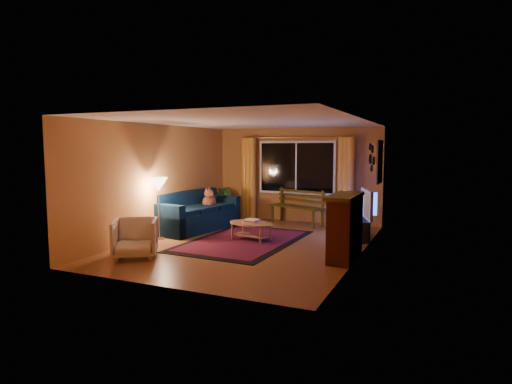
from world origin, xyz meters
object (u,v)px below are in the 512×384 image
at_px(bench, 296,216).
at_px(coffee_table, 251,232).
at_px(sofa, 197,211).
at_px(tv_console, 361,228).
at_px(floor_lamp, 159,209).
at_px(armchair, 135,236).

distance_m(bench, coffee_table, 2.24).
xyz_separation_m(bench, sofa, (-1.98, -1.64, 0.23)).
bearing_deg(tv_console, floor_lamp, -166.82).
relative_size(bench, floor_lamp, 1.15).
xyz_separation_m(sofa, coffee_table, (1.71, -0.58, -0.26)).
distance_m(bench, tv_console, 2.11).
xyz_separation_m(sofa, floor_lamp, (-0.17, -1.26, 0.20)).
relative_size(bench, coffee_table, 1.42).
xyz_separation_m(floor_lamp, tv_console, (3.98, 1.85, -0.44)).
xyz_separation_m(coffee_table, tv_console, (2.10, 1.16, 0.03)).
bearing_deg(coffee_table, sofa, 161.25).
distance_m(armchair, floor_lamp, 1.55).
relative_size(sofa, floor_lamp, 1.71).
xyz_separation_m(bench, floor_lamp, (-2.15, -2.91, 0.43)).
height_order(bench, floor_lamp, floor_lamp).
bearing_deg(coffee_table, floor_lamp, -159.98).
relative_size(armchair, floor_lamp, 0.59).
bearing_deg(armchair, bench, 36.61).
height_order(armchair, floor_lamp, floor_lamp).
height_order(bench, coffee_table, bench).
relative_size(sofa, coffee_table, 2.11).
relative_size(floor_lamp, coffee_table, 1.23).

